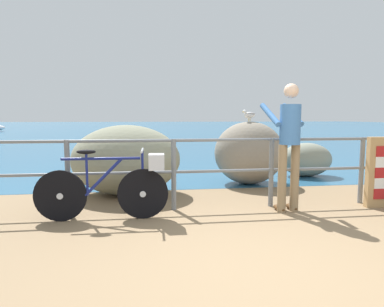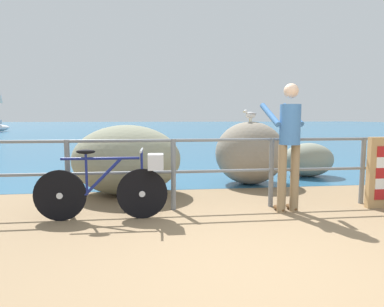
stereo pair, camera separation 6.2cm
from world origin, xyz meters
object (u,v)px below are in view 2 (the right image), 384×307
(breakwater_boulder_left, at_px, (127,160))
(seagull, at_px, (250,115))
(breakwater_boulder_right, at_px, (308,160))
(person_at_railing, at_px, (289,141))
(bicycle, at_px, (113,184))
(breakwater_boulder_main, at_px, (250,153))

(breakwater_boulder_left, relative_size, seagull, 5.46)
(breakwater_boulder_left, bearing_deg, breakwater_boulder_right, 17.72)
(person_at_railing, height_order, seagull, person_at_railing)
(bicycle, height_order, breakwater_boulder_left, breakwater_boulder_left)
(bicycle, xyz_separation_m, seagull, (2.44, 2.08, 0.91))
(breakwater_boulder_right, bearing_deg, seagull, -158.72)
(bicycle, distance_m, seagull, 3.34)
(seagull, bearing_deg, breakwater_boulder_left, -7.22)
(bicycle, height_order, breakwater_boulder_right, bicycle)
(bicycle, relative_size, seagull, 5.05)
(breakwater_boulder_left, height_order, breakwater_boulder_right, breakwater_boulder_left)
(person_at_railing, height_order, breakwater_boulder_right, person_at_railing)
(breakwater_boulder_main, bearing_deg, person_at_railing, -91.55)
(bicycle, distance_m, breakwater_boulder_right, 4.79)
(breakwater_boulder_left, bearing_deg, breakwater_boulder_main, 14.38)
(breakwater_boulder_main, bearing_deg, seagull, 87.21)
(bicycle, bearing_deg, breakwater_boulder_left, 88.08)
(breakwater_boulder_main, height_order, seagull, seagull)
(breakwater_boulder_left, xyz_separation_m, seagull, (2.36, 0.65, 0.78))
(bicycle, relative_size, person_at_railing, 0.96)
(breakwater_boulder_main, xyz_separation_m, breakwater_boulder_right, (1.53, 0.64, -0.24))
(person_at_railing, relative_size, breakwater_boulder_main, 1.29)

